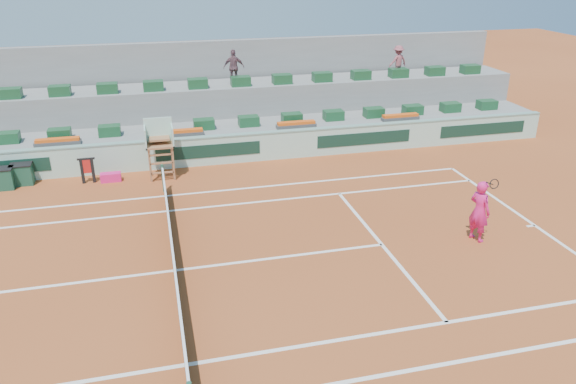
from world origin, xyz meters
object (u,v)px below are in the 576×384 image
Objects in this scene: drink_cooler_a at (22,174)px; umpire_chair at (159,141)px; player_bag at (111,177)px; tennis_player at (480,211)px.

umpire_chair is at bearing -6.21° from drink_cooler_a.
drink_cooler_a is at bearing 173.79° from umpire_chair.
tennis_player is at bearing -34.62° from player_bag.
tennis_player reaches higher than drink_cooler_a.
tennis_player is (11.44, -7.90, 0.83)m from player_bag.
drink_cooler_a is (-3.32, 0.57, 0.25)m from player_bag.
player_bag is at bearing 145.38° from tennis_player.
umpire_chair reaches higher than tennis_player.
player_bag is 0.33× the size of umpire_chair.
drink_cooler_a is 17.03m from tennis_player.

